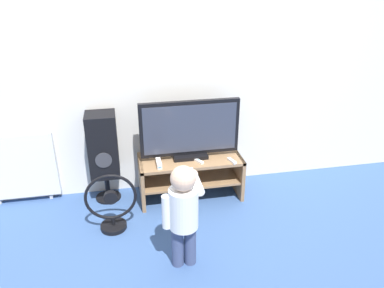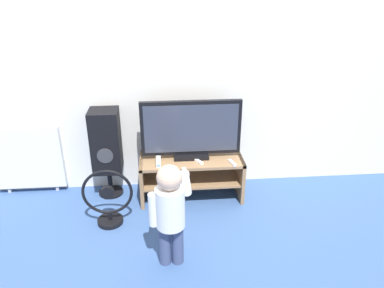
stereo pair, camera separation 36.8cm
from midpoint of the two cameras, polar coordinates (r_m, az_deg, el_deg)
ground_plane at (r=3.88m, az=-2.34°, el=-9.67°), size 16.00×16.00×0.00m
wall_back at (r=3.84m, az=-3.99°, el=11.26°), size 10.00×0.06×2.60m
tv_stand at (r=3.92m, az=-2.96°, el=-4.17°), size 1.06×0.46×0.45m
television at (r=3.74m, az=-3.16°, el=2.04°), size 1.01×0.20×0.61m
game_console at (r=3.71m, az=-7.92°, el=-3.02°), size 0.05×0.17×0.05m
remote_primary at (r=3.76m, az=3.32°, el=-2.64°), size 0.07×0.13×0.03m
remote_secondary at (r=3.76m, az=-1.83°, el=-2.67°), size 0.09×0.13×0.03m
child at (r=2.93m, az=-4.95°, el=-9.87°), size 0.34×0.50×0.90m
speaker_tower at (r=3.88m, az=-16.07°, el=-0.50°), size 0.29×0.29×0.95m
floor_fan at (r=3.57m, az=-15.12°, el=-9.06°), size 0.47×0.24×0.57m
radiator at (r=4.24m, az=-27.15°, el=-3.13°), size 0.73×0.08×0.75m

